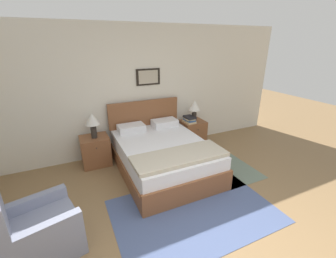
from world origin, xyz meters
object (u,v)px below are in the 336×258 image
at_px(armchair, 37,232).
at_px(bed, 163,155).
at_px(table_lamp_near_window, 92,121).
at_px(nightstand_near_window, 96,151).
at_px(table_lamp_by_door, 194,107).
at_px(nightstand_by_door, 192,133).

bearing_deg(armchair, bed, 103.88).
xyz_separation_m(armchair, table_lamp_near_window, (0.89, 1.79, 0.59)).
relative_size(bed, table_lamp_near_window, 4.19).
bearing_deg(nightstand_near_window, table_lamp_by_door, -0.62).
bearing_deg(table_lamp_near_window, table_lamp_by_door, 0.00).
relative_size(nightstand_by_door, table_lamp_near_window, 1.18).
xyz_separation_m(nightstand_near_window, table_lamp_near_window, (0.01, -0.02, 0.62)).
xyz_separation_m(nightstand_near_window, nightstand_by_door, (2.18, 0.00, 0.00)).
xyz_separation_m(bed, armchair, (-1.97, -1.05, -0.00)).
bearing_deg(nightstand_near_window, bed, -35.18).
bearing_deg(table_lamp_by_door, bed, -145.94).
xyz_separation_m(table_lamp_near_window, table_lamp_by_door, (2.18, 0.00, 0.00)).
distance_m(nightstand_near_window, nightstand_by_door, 2.18).
distance_m(nightstand_near_window, table_lamp_near_window, 0.62).
distance_m(armchair, nightstand_near_window, 2.02).
bearing_deg(table_lamp_near_window, nightstand_near_window, 114.57).
relative_size(nightstand_near_window, nightstand_by_door, 1.00).
distance_m(bed, armchair, 2.23).
xyz_separation_m(nightstand_by_door, table_lamp_by_door, (0.01, -0.02, 0.62)).
relative_size(nightstand_near_window, table_lamp_near_window, 1.18).
bearing_deg(table_lamp_by_door, table_lamp_near_window, 180.00).
distance_m(nightstand_by_door, table_lamp_by_door, 0.62).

